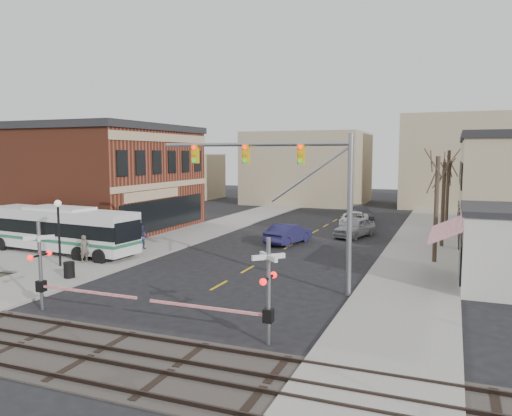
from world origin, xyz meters
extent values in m
plane|color=black|center=(0.00, 0.00, 0.00)|extent=(160.00, 160.00, 0.00)
cube|color=gray|center=(-9.50, 20.00, 0.06)|extent=(5.00, 60.00, 0.12)
cube|color=gray|center=(9.50, 20.00, 0.06)|extent=(5.00, 60.00, 0.12)
cube|color=#332D28|center=(0.00, -8.00, 0.03)|extent=(160.00, 5.00, 0.06)
cube|color=#2D231E|center=(0.00, -7.52, 0.12)|extent=(160.00, 0.08, 0.14)
cube|color=#2D231E|center=(0.00, -6.08, 0.12)|extent=(160.00, 0.08, 0.14)
cube|color=#2D231E|center=(0.00, -9.92, 0.12)|extent=(160.00, 0.08, 0.14)
cube|color=#2D231E|center=(0.00, -8.48, 0.12)|extent=(160.00, 0.08, 0.14)
cube|color=brown|center=(-27.00, 16.00, 4.50)|extent=(30.00, 15.00, 9.00)
cube|color=#262628|center=(-27.00, 16.00, 9.30)|extent=(30.40, 15.40, 0.60)
cube|color=tan|center=(-11.95, 16.00, 4.30)|extent=(0.10, 15.00, 0.50)
cube|color=tan|center=(-11.95, 16.00, 8.40)|extent=(0.10, 15.00, 0.70)
cube|color=black|center=(-11.95, 16.00, 1.80)|extent=(0.08, 13.00, 2.60)
cube|color=#B4162D|center=(11.20, 7.00, 3.00)|extent=(1.68, 6.00, 0.87)
cylinder|color=#382B21|center=(10.50, 12.00, 3.50)|extent=(0.28, 0.28, 6.75)
cylinder|color=#382B21|center=(10.80, 18.00, 3.27)|extent=(0.28, 0.28, 6.30)
cylinder|color=#382B21|center=(11.00, 26.00, 3.72)|extent=(0.28, 0.28, 7.20)
cube|color=silver|center=(-13.99, 5.51, 1.80)|extent=(12.43, 3.80, 2.71)
cube|color=black|center=(-13.99, 5.51, 1.99)|extent=(12.47, 3.84, 0.92)
cube|color=#226845|center=(-13.99, 5.51, 1.17)|extent=(12.47, 3.84, 0.20)
cylinder|color=black|center=(-13.99, 5.51, 0.51)|extent=(1.27, 2.73, 1.02)
cylinder|color=gray|center=(6.79, 2.71, 4.00)|extent=(0.28, 0.28, 8.00)
cylinder|color=gray|center=(1.64, 2.71, 7.50)|extent=(10.30, 0.20, 0.20)
cube|color=gold|center=(4.29, 2.71, 7.00)|extent=(0.35, 0.30, 1.00)
cube|color=gold|center=(1.29, 2.71, 7.00)|extent=(0.35, 0.30, 1.00)
cube|color=gold|center=(-1.71, 2.71, 7.00)|extent=(0.35, 0.30, 1.00)
cylinder|color=gray|center=(-5.61, -4.69, 2.00)|extent=(0.16, 0.16, 4.00)
cube|color=silver|center=(-5.61, -4.69, 3.30)|extent=(1.00, 1.00, 0.18)
cube|color=silver|center=(-5.61, -4.69, 3.30)|extent=(1.00, 1.00, 0.18)
sphere|color=#FF0C0C|center=(-5.61, -5.24, 2.50)|extent=(0.26, 0.26, 0.26)
sphere|color=#FF0C0C|center=(-5.61, -4.14, 2.50)|extent=(0.26, 0.26, 0.26)
cube|color=black|center=(-5.61, -4.69, 1.10)|extent=(0.35, 0.35, 0.50)
cube|color=#FF0C0C|center=(-3.01, -4.69, 1.10)|extent=(5.00, 0.10, 0.10)
cylinder|color=gray|center=(5.32, -4.79, 2.00)|extent=(0.16, 0.16, 4.00)
cube|color=silver|center=(5.32, -4.79, 3.30)|extent=(1.00, 1.00, 0.18)
cube|color=silver|center=(5.32, -4.79, 3.30)|extent=(1.00, 1.00, 0.18)
sphere|color=#FF0C0C|center=(5.32, -5.34, 2.50)|extent=(0.26, 0.26, 0.26)
sphere|color=#FF0C0C|center=(5.32, -4.24, 2.50)|extent=(0.26, 0.26, 0.26)
cube|color=black|center=(5.32, -4.79, 1.10)|extent=(0.35, 0.35, 0.50)
cube|color=#FF0C0C|center=(2.72, -4.79, 1.10)|extent=(5.00, 0.10, 0.10)
cylinder|color=black|center=(-10.95, 2.17, 1.99)|extent=(0.14, 0.14, 3.73)
sphere|color=silver|center=(-10.95, 2.17, 4.00)|extent=(0.44, 0.44, 0.44)
cylinder|color=black|center=(-8.32, 0.05, 0.56)|extent=(0.60, 0.60, 0.89)
imported|color=#A8A7AC|center=(3.82, 20.46, 0.82)|extent=(3.25, 5.18, 1.64)
imported|color=#1A183E|center=(-0.40, 15.26, 0.79)|extent=(2.67, 5.07, 1.59)
imported|color=white|center=(2.80, 25.66, 0.75)|extent=(3.07, 5.66, 1.51)
imported|color=#444349|center=(2.53, 30.86, 0.76)|extent=(3.71, 5.67, 1.53)
imported|color=#595047|center=(-10.18, 3.50, 1.00)|extent=(0.62, 0.75, 1.75)
imported|color=#38365F|center=(-9.38, 8.70, 0.97)|extent=(1.04, 0.99, 1.69)
camera|label=1|loc=(11.44, -21.48, 7.02)|focal=35.00mm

